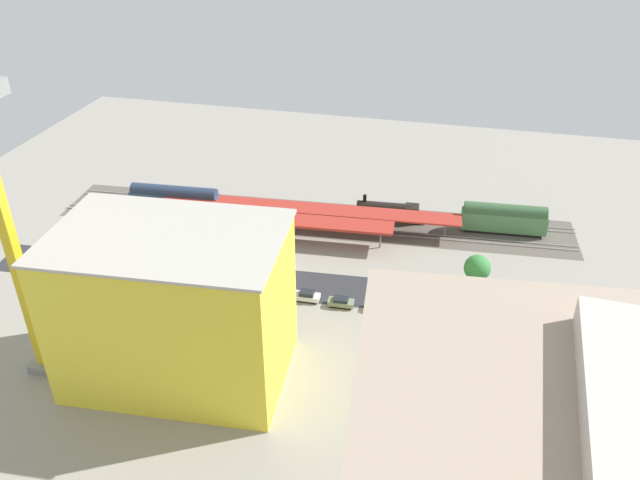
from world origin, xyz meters
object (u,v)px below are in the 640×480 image
(parked_car_3, at_px, (270,290))
(box_truck_0, at_px, (188,291))
(passenger_coach, at_px, (504,218))
(street_tree_2, at_px, (477,268))
(platform_canopy_near, at_px, (270,219))
(platform_canopy_far, at_px, (308,209))
(parked_car_1, at_px, (341,302))
(parked_car_2, at_px, (307,296))
(construction_building, at_px, (175,308))
(freight_coach_far, at_px, (175,198))
(box_truck_1, at_px, (227,307))
(parked_car_0, at_px, (380,306))
(locomotive, at_px, (391,212))
(street_tree_0, at_px, (108,217))
(street_tree_1, at_px, (161,233))
(traffic_light, at_px, (203,237))

(parked_car_3, xyz_separation_m, box_truck_0, (12.74, 4.58, 0.95))
(passenger_coach, relative_size, street_tree_2, 2.30)
(platform_canopy_near, bearing_deg, platform_canopy_far, -130.84)
(parked_car_1, xyz_separation_m, parked_car_2, (5.76, -0.27, 0.05))
(platform_canopy_near, height_order, construction_building, construction_building)
(freight_coach_far, height_order, parked_car_2, freight_coach_far)
(parked_car_1, distance_m, box_truck_1, 18.40)
(freight_coach_far, height_order, street_tree_2, street_tree_2)
(parked_car_0, height_order, parked_car_2, parked_car_2)
(locomotive, distance_m, street_tree_0, 54.66)
(passenger_coach, distance_m, parked_car_0, 36.13)
(locomotive, xyz_separation_m, box_truck_0, (28.65, 35.00, -0.09))
(street_tree_0, bearing_deg, street_tree_1, 171.44)
(locomotive, xyz_separation_m, box_truck_1, (20.85, 37.64, -0.08))
(parked_car_0, distance_m, street_tree_0, 53.71)
(parked_car_0, distance_m, parked_car_3, 18.44)
(parked_car_2, bearing_deg, freight_coach_far, -34.84)
(traffic_light, bearing_deg, parked_car_3, 152.30)
(street_tree_1, bearing_deg, parked_car_3, 162.05)
(locomotive, xyz_separation_m, freight_coach_far, (43.66, 6.85, 1.23))
(parked_car_0, relative_size, box_truck_0, 0.50)
(parked_car_2, bearing_deg, street_tree_0, -12.88)
(platform_canopy_near, bearing_deg, box_truck_0, 71.85)
(freight_coach_far, distance_m, street_tree_0, 16.05)
(parked_car_2, bearing_deg, passenger_coach, -135.74)
(locomotive, relative_size, box_truck_1, 1.49)
(parked_car_2, relative_size, box_truck_0, 0.47)
(platform_canopy_far, bearing_deg, box_truck_0, 65.73)
(parked_car_3, bearing_deg, street_tree_0, -14.88)
(passenger_coach, bearing_deg, platform_canopy_near, 16.43)
(platform_canopy_near, xyz_separation_m, construction_building, (1.01, 38.23, 6.66))
(construction_building, relative_size, street_tree_0, 3.77)
(locomotive, distance_m, street_tree_2, 28.02)
(platform_canopy_far, xyz_separation_m, parked_car_2, (-6.11, 24.48, -2.94))
(parked_car_3, bearing_deg, parked_car_1, 177.83)
(locomotive, relative_size, passenger_coach, 0.85)
(parked_car_1, xyz_separation_m, box_truck_0, (24.89, 4.12, 0.99))
(parked_car_1, bearing_deg, passenger_coach, -129.72)
(parked_car_0, bearing_deg, street_tree_0, -9.79)
(parked_car_2, xyz_separation_m, construction_building, (12.85, 20.37, 10.16))
(locomotive, distance_m, construction_building, 56.42)
(parked_car_2, distance_m, box_truck_0, 19.65)
(locomotive, xyz_separation_m, parked_car_0, (-2.53, 30.41, -1.06))
(platform_canopy_far, relative_size, traffic_light, 8.45)
(platform_canopy_far, relative_size, street_tree_2, 8.41)
(freight_coach_far, relative_size, street_tree_0, 2.43)
(street_tree_2, bearing_deg, box_truck_0, 15.93)
(street_tree_2, bearing_deg, traffic_light, 0.87)
(parked_car_0, height_order, street_tree_2, street_tree_2)
(parked_car_2, distance_m, traffic_light, 23.00)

